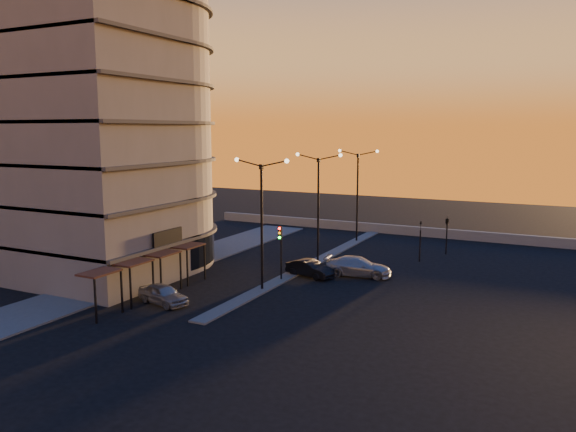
# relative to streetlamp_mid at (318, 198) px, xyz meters

# --- Properties ---
(ground) EXTENTS (120.00, 120.00, 0.00)m
(ground) POSITION_rel_streetlamp_mid_xyz_m (0.00, -10.00, -5.59)
(ground) COLOR black
(ground) RESTS_ON ground
(sidewalk_west) EXTENTS (5.00, 40.00, 0.12)m
(sidewalk_west) POSITION_rel_streetlamp_mid_xyz_m (-10.50, -6.00, -5.53)
(sidewalk_west) COLOR #51514E
(sidewalk_west) RESTS_ON ground
(median) EXTENTS (1.20, 36.00, 0.12)m
(median) POSITION_rel_streetlamp_mid_xyz_m (0.00, 0.00, -5.53)
(median) COLOR #51514E
(median) RESTS_ON ground
(parapet) EXTENTS (44.00, 0.50, 1.00)m
(parapet) POSITION_rel_streetlamp_mid_xyz_m (2.00, 16.00, -5.09)
(parapet) COLOR slate
(parapet) RESTS_ON ground
(building) EXTENTS (14.35, 17.08, 25.00)m
(building) POSITION_rel_streetlamp_mid_xyz_m (-14.00, -9.97, 6.32)
(building) COLOR slate
(building) RESTS_ON ground
(streetlamp_near) EXTENTS (4.32, 0.32, 9.51)m
(streetlamp_near) POSITION_rel_streetlamp_mid_xyz_m (0.00, -10.00, 0.00)
(streetlamp_near) COLOR black
(streetlamp_near) RESTS_ON ground
(streetlamp_mid) EXTENTS (4.32, 0.32, 9.51)m
(streetlamp_mid) POSITION_rel_streetlamp_mid_xyz_m (0.00, 0.00, 0.00)
(streetlamp_mid) COLOR black
(streetlamp_mid) RESTS_ON ground
(streetlamp_far) EXTENTS (4.32, 0.32, 9.51)m
(streetlamp_far) POSITION_rel_streetlamp_mid_xyz_m (0.00, 10.00, 0.00)
(streetlamp_far) COLOR black
(streetlamp_far) RESTS_ON ground
(traffic_light_main) EXTENTS (0.28, 0.44, 4.25)m
(traffic_light_main) POSITION_rel_streetlamp_mid_xyz_m (0.00, -7.13, -2.70)
(traffic_light_main) COLOR black
(traffic_light_main) RESTS_ON ground
(signal_east_a) EXTENTS (0.13, 0.16, 3.60)m
(signal_east_a) POSITION_rel_streetlamp_mid_xyz_m (8.00, 4.00, -3.66)
(signal_east_a) COLOR black
(signal_east_a) RESTS_ON ground
(signal_east_b) EXTENTS (0.42, 1.99, 3.60)m
(signal_east_b) POSITION_rel_streetlamp_mid_xyz_m (9.50, 8.00, -2.49)
(signal_east_b) COLOR black
(signal_east_b) RESTS_ON ground
(car_hatchback) EXTENTS (4.20, 2.49, 1.34)m
(car_hatchback) POSITION_rel_streetlamp_mid_xyz_m (-4.29, -15.78, -4.92)
(car_hatchback) COLOR gray
(car_hatchback) RESTS_ON ground
(car_sedan) EXTENTS (4.20, 2.32, 1.31)m
(car_sedan) POSITION_rel_streetlamp_mid_xyz_m (1.50, -5.01, -4.94)
(car_sedan) COLOR black
(car_sedan) RESTS_ON ground
(car_wagon) EXTENTS (5.50, 2.96, 1.52)m
(car_wagon) POSITION_rel_streetlamp_mid_xyz_m (4.81, -3.07, -4.83)
(car_wagon) COLOR #A3A7AB
(car_wagon) RESTS_ON ground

